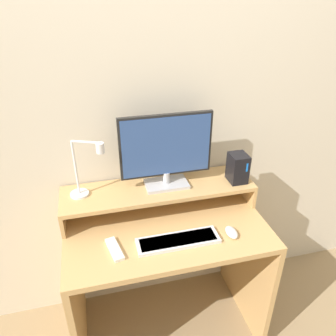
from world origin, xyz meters
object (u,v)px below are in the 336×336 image
(router_dock, at_px, (238,168))
(remote_control, at_px, (115,249))
(monitor, at_px, (166,151))
(desk_lamp, at_px, (86,172))
(mouse, at_px, (231,232))
(keyboard, at_px, (178,241))

(router_dock, relative_size, remote_control, 0.97)
(monitor, distance_m, router_dock, 0.41)
(desk_lamp, height_order, router_dock, desk_lamp)
(desk_lamp, relative_size, remote_control, 1.87)
(mouse, bearing_deg, monitor, 128.76)
(desk_lamp, xyz_separation_m, keyboard, (0.39, -0.30, -0.27))
(monitor, distance_m, desk_lamp, 0.42)
(monitor, relative_size, mouse, 5.06)
(monitor, xyz_separation_m, mouse, (0.25, -0.32, -0.33))
(monitor, bearing_deg, remote_control, -138.25)
(keyboard, relative_size, mouse, 4.22)
(mouse, bearing_deg, router_dock, 63.33)
(router_dock, relative_size, keyboard, 0.40)
(monitor, height_order, desk_lamp, monitor)
(keyboard, relative_size, remote_control, 2.43)
(keyboard, distance_m, remote_control, 0.30)
(keyboard, bearing_deg, router_dock, 32.20)
(mouse, xyz_separation_m, remote_control, (-0.57, 0.03, -0.01))
(monitor, distance_m, remote_control, 0.55)
(desk_lamp, bearing_deg, keyboard, -37.69)
(remote_control, bearing_deg, mouse, -2.97)
(monitor, relative_size, keyboard, 1.20)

